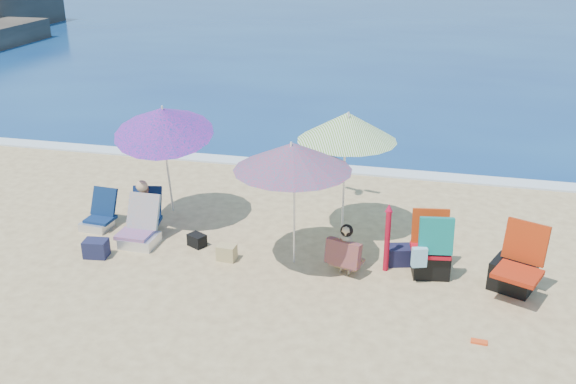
% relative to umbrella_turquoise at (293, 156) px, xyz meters
% --- Properties ---
extents(ground, '(120.00, 120.00, 0.00)m').
position_rel_umbrella_turquoise_xyz_m(ground, '(0.15, -0.66, -1.83)').
color(ground, '#D8BC84').
rests_on(ground, ground).
extents(foam, '(120.00, 0.50, 0.04)m').
position_rel_umbrella_turquoise_xyz_m(foam, '(0.15, 4.44, -1.81)').
color(foam, white).
rests_on(foam, ground).
extents(umbrella_turquoise, '(2.04, 2.04, 2.08)m').
position_rel_umbrella_turquoise_xyz_m(umbrella_turquoise, '(0.00, 0.00, 0.00)').
color(umbrella_turquoise, silver).
rests_on(umbrella_turquoise, ground).
extents(umbrella_striped, '(2.18, 2.18, 2.23)m').
position_rel_umbrella_turquoise_xyz_m(umbrella_striped, '(0.63, 1.31, 0.12)').
color(umbrella_striped, white).
rests_on(umbrella_striped, ground).
extents(umbrella_blue, '(2.10, 2.15, 2.36)m').
position_rel_umbrella_turquoise_xyz_m(umbrella_blue, '(-2.51, 0.98, 0.10)').
color(umbrella_blue, white).
rests_on(umbrella_blue, ground).
extents(furled_umbrella, '(0.12, 0.12, 1.13)m').
position_rel_umbrella_turquoise_xyz_m(furled_umbrella, '(1.47, 0.14, -1.21)').
color(furled_umbrella, '#B50C22').
rests_on(furled_umbrella, ground).
extents(chair_navy, '(0.56, 0.66, 0.67)m').
position_rel_umbrella_turquoise_xyz_m(chair_navy, '(-3.68, 0.54, -1.65)').
color(chair_navy, '#0E254F').
rests_on(chair_navy, ground).
extents(chair_rainbow, '(0.65, 0.72, 0.80)m').
position_rel_umbrella_turquoise_xyz_m(chair_rainbow, '(-2.69, 0.12, -1.62)').
color(chair_rainbow, '#D84C59').
rests_on(chair_rainbow, ground).
extents(camp_chair_left, '(0.82, 1.12, 1.07)m').
position_rel_umbrella_turquoise_xyz_m(camp_chair_left, '(3.38, -0.02, -1.51)').
color(camp_chair_left, '#AC240C').
rests_on(camp_chair_left, ground).
extents(camp_chair_right, '(0.65, 0.78, 1.05)m').
position_rel_umbrella_turquoise_xyz_m(camp_chair_right, '(2.15, 0.15, -1.45)').
color(camp_chair_right, red).
rests_on(camp_chair_right, ground).
extents(person_center, '(0.61, 0.57, 0.82)m').
position_rel_umbrella_turquoise_xyz_m(person_center, '(0.85, -0.10, -1.43)').
color(person_center, '#D3B17F').
rests_on(person_center, ground).
extents(person_left, '(0.62, 0.69, 0.94)m').
position_rel_umbrella_turquoise_xyz_m(person_left, '(-2.82, 0.70, -1.40)').
color(person_left, tan).
rests_on(person_left, ground).
extents(bag_navy_a, '(0.41, 0.31, 0.29)m').
position_rel_umbrella_turquoise_xyz_m(bag_navy_a, '(-3.18, -0.49, -1.68)').
color(bag_navy_a, '#1C1E3D').
rests_on(bag_navy_a, ground).
extents(bag_black_a, '(0.35, 0.32, 0.21)m').
position_rel_umbrella_turquoise_xyz_m(bag_black_a, '(-1.71, 0.25, -1.72)').
color(bag_black_a, black).
rests_on(bag_black_a, ground).
extents(bag_tan, '(0.31, 0.23, 0.26)m').
position_rel_umbrella_turquoise_xyz_m(bag_tan, '(-1.07, -0.10, -1.70)').
color(bag_tan, tan).
rests_on(bag_tan, ground).
extents(bag_navy_b, '(0.47, 0.40, 0.30)m').
position_rel_umbrella_turquoise_xyz_m(bag_navy_b, '(1.68, 0.41, -1.68)').
color(bag_navy_b, '#181835').
rests_on(bag_navy_b, ground).
extents(orange_item, '(0.22, 0.11, 0.03)m').
position_rel_umbrella_turquoise_xyz_m(orange_item, '(2.84, -1.51, -1.81)').
color(orange_item, '#FB4B1A').
rests_on(orange_item, ground).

